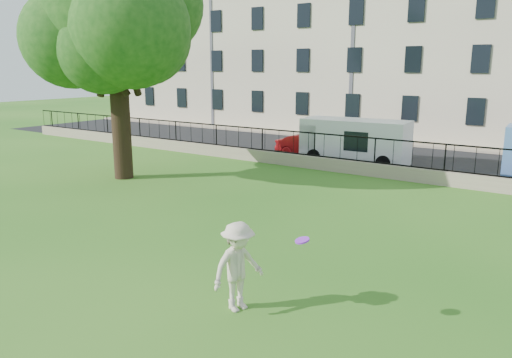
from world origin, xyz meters
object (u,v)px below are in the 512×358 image
Objects in this scene: frisbee at (302,240)px; white_van at (355,141)px; tree at (114,16)px; man at (238,267)px; red_sedan at (311,147)px.

white_van is (-5.85, 15.71, -0.60)m from frisbee.
tree is 12.69m from white_van.
tree is 14.70m from man.
man is 17.33m from red_sedan.
tree is 15.44m from frisbee.
frisbee is at bearing -27.88° from tree.
tree reaches higher than frisbee.
man is at bearing -78.23° from white_van.
red_sedan is (-7.00, 15.85, -0.30)m from man.
frisbee is 0.07× the size of red_sedan.
man is 6.78× the size of frisbee.
tree is 11.74m from red_sedan.
tree is at bearing -132.42° from white_van.
white_van reaches higher than man.
red_sedan is at bearing 175.92° from white_van.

